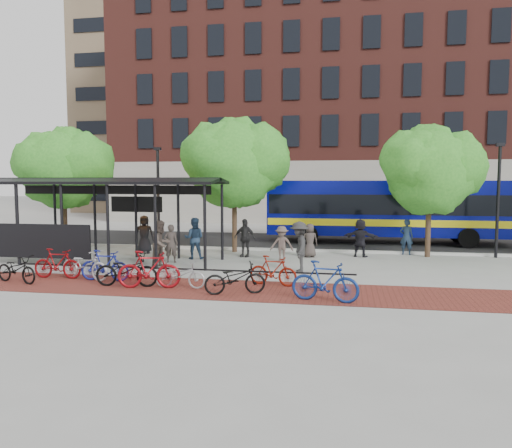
% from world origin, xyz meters
% --- Properties ---
extents(ground, '(160.00, 160.00, 0.00)m').
position_xyz_m(ground, '(0.00, 0.00, 0.00)').
color(ground, '#9E9E99').
rests_on(ground, ground).
extents(asphalt_street, '(160.00, 8.00, 0.01)m').
position_xyz_m(asphalt_street, '(0.00, 8.00, 0.01)').
color(asphalt_street, black).
rests_on(asphalt_street, ground).
extents(curb, '(160.00, 0.25, 0.12)m').
position_xyz_m(curb, '(0.00, 4.00, 0.06)').
color(curb, '#B7B7B2').
rests_on(curb, ground).
extents(brick_strip, '(24.00, 3.00, 0.01)m').
position_xyz_m(brick_strip, '(-2.00, -5.00, 0.00)').
color(brick_strip, maroon).
rests_on(brick_strip, ground).
extents(bike_rack_rail, '(12.00, 0.05, 0.95)m').
position_xyz_m(bike_rack_rail, '(-3.30, -4.10, 0.00)').
color(bike_rack_rail, black).
rests_on(bike_rack_rail, ground).
extents(building_brick, '(55.00, 14.00, 20.00)m').
position_xyz_m(building_brick, '(10.00, 26.00, 10.00)').
color(building_brick, maroon).
rests_on(building_brick, ground).
extents(building_tower, '(22.00, 22.00, 30.00)m').
position_xyz_m(building_tower, '(-16.00, 40.00, 15.00)').
color(building_tower, '#7A664C').
rests_on(building_tower, ground).
extents(bus_shelter, '(10.60, 3.07, 3.60)m').
position_xyz_m(bus_shelter, '(-8.13, -0.48, 3.00)').
color(bus_shelter, black).
rests_on(bus_shelter, ground).
extents(tree_a, '(4.90, 4.00, 6.18)m').
position_xyz_m(tree_a, '(-11.91, 3.35, 4.24)').
color(tree_a, '#382619').
rests_on(tree_a, ground).
extents(tree_b, '(5.15, 4.20, 6.47)m').
position_xyz_m(tree_b, '(-2.90, 3.35, 4.46)').
color(tree_b, '#382619').
rests_on(tree_b, ground).
extents(tree_c, '(4.66, 3.80, 5.92)m').
position_xyz_m(tree_c, '(6.09, 3.35, 4.05)').
color(tree_c, '#382619').
rests_on(tree_c, ground).
extents(lamp_post_left, '(0.35, 0.20, 5.12)m').
position_xyz_m(lamp_post_left, '(-7.00, 3.60, 2.75)').
color(lamp_post_left, black).
rests_on(lamp_post_left, ground).
extents(lamp_post_right, '(0.35, 0.20, 5.12)m').
position_xyz_m(lamp_post_right, '(9.00, 3.60, 2.75)').
color(lamp_post_right, black).
rests_on(lamp_post_right, ground).
extents(bus, '(12.85, 3.16, 3.46)m').
position_xyz_m(bus, '(4.44, 8.17, 1.99)').
color(bus, '#060C7E').
rests_on(bus, ground).
extents(bike_0, '(1.93, 1.12, 0.96)m').
position_xyz_m(bike_0, '(-8.64, -5.27, 0.48)').
color(bike_0, black).
rests_on(bike_0, ground).
extents(bike_1, '(1.80, 0.54, 1.07)m').
position_xyz_m(bike_1, '(-7.70, -4.33, 0.54)').
color(bike_1, maroon).
rests_on(bike_1, ground).
extents(bike_2, '(2.12, 1.16, 1.06)m').
position_xyz_m(bike_2, '(-6.63, -4.37, 0.53)').
color(bike_2, '#B9BABC').
rests_on(bike_2, ground).
extents(bike_3, '(1.80, 0.53, 1.08)m').
position_xyz_m(bike_3, '(-5.84, -4.44, 0.54)').
color(bike_3, navy).
rests_on(bike_3, ground).
extents(bike_4, '(2.13, 0.90, 1.09)m').
position_xyz_m(bike_4, '(-4.71, -5.14, 0.55)').
color(bike_4, black).
rests_on(bike_4, ground).
extents(bike_5, '(2.11, 0.93, 1.22)m').
position_xyz_m(bike_5, '(-3.88, -5.26, 0.61)').
color(bike_5, maroon).
rests_on(bike_5, ground).
extents(bike_6, '(1.68, 0.60, 0.88)m').
position_xyz_m(bike_6, '(-2.90, -5.07, 0.44)').
color(bike_6, '#9B9C9E').
rests_on(bike_6, ground).
extents(bike_8, '(1.98, 1.26, 0.98)m').
position_xyz_m(bike_8, '(-0.97, -5.60, 0.49)').
color(bike_8, black).
rests_on(bike_8, ground).
extents(bike_9, '(1.72, 0.83, 1.00)m').
position_xyz_m(bike_9, '(-0.01, -4.14, 0.50)').
color(bike_9, maroon).
rests_on(bike_9, ground).
extents(bike_11, '(2.04, 0.91, 1.18)m').
position_xyz_m(bike_11, '(1.77, -6.06, 0.59)').
color(bike_11, navy).
rests_on(bike_11, ground).
extents(pedestrian_0, '(1.03, 0.85, 1.81)m').
position_xyz_m(pedestrian_0, '(-7.14, 2.09, 0.91)').
color(pedestrian_0, black).
rests_on(pedestrian_0, ground).
extents(pedestrian_1, '(0.66, 0.51, 1.63)m').
position_xyz_m(pedestrian_1, '(-4.95, -0.29, 0.81)').
color(pedestrian_1, '#413934').
rests_on(pedestrian_1, ground).
extents(pedestrian_2, '(0.99, 0.83, 1.83)m').
position_xyz_m(pedestrian_2, '(-4.28, 0.84, 0.92)').
color(pedestrian_2, '#20334A').
rests_on(pedestrian_2, ground).
extents(pedestrian_3, '(1.01, 0.59, 1.54)m').
position_xyz_m(pedestrian_3, '(-0.34, 0.65, 0.77)').
color(pedestrian_3, brown).
rests_on(pedestrian_3, ground).
extents(pedestrian_4, '(1.08, 0.63, 1.74)m').
position_xyz_m(pedestrian_4, '(-2.19, 1.82, 0.87)').
color(pedestrian_4, '#242424').
rests_on(pedestrian_4, ground).
extents(pedestrian_5, '(1.68, 0.94, 1.73)m').
position_xyz_m(pedestrian_5, '(2.99, 2.76, 0.86)').
color(pedestrian_5, black).
rests_on(pedestrian_5, ground).
extents(pedestrian_6, '(0.87, 0.70, 1.53)m').
position_xyz_m(pedestrian_6, '(0.73, 2.24, 0.77)').
color(pedestrian_6, '#3C3430').
rests_on(pedestrian_6, ground).
extents(pedestrian_7, '(0.65, 0.47, 1.68)m').
position_xyz_m(pedestrian_7, '(5.12, 3.80, 0.84)').
color(pedestrian_7, '#1C2C41').
rests_on(pedestrian_7, ground).
extents(pedestrian_8, '(1.02, 1.12, 1.88)m').
position_xyz_m(pedestrian_8, '(-4.95, -1.40, 0.94)').
color(pedestrian_8, '#4D4139').
rests_on(pedestrian_8, ground).
extents(pedestrian_9, '(0.88, 1.33, 1.93)m').
position_xyz_m(pedestrian_9, '(0.60, -1.50, 0.96)').
color(pedestrian_9, '#2A2A2A').
rests_on(pedestrian_9, ground).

